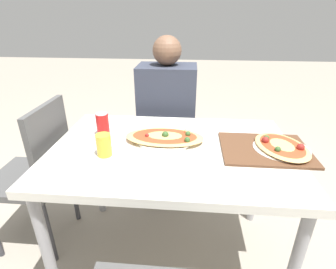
# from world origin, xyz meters

# --- Properties ---
(ground_plane) EXTENTS (14.00, 14.00, 0.00)m
(ground_plane) POSITION_xyz_m (0.00, 0.00, 0.00)
(ground_plane) COLOR #9E9384
(dining_table) EXTENTS (1.18, 0.80, 0.73)m
(dining_table) POSITION_xyz_m (0.00, 0.00, 0.65)
(dining_table) COLOR silver
(dining_table) RESTS_ON ground_plane
(chair_far_seated) EXTENTS (0.40, 0.40, 0.90)m
(chair_far_seated) POSITION_xyz_m (-0.08, 0.73, 0.51)
(chair_far_seated) COLOR #4C4C4C
(chair_far_seated) RESTS_ON ground_plane
(chair_side_left) EXTENTS (0.40, 0.40, 0.90)m
(chair_side_left) POSITION_xyz_m (-0.78, 0.07, 0.51)
(chair_side_left) COLOR #4C4C4C
(chair_side_left) RESTS_ON ground_plane
(person_seated) EXTENTS (0.40, 0.30, 1.20)m
(person_seated) POSITION_xyz_m (-0.08, 0.62, 0.71)
(person_seated) COLOR #2D2D38
(person_seated) RESTS_ON ground_plane
(pizza_main) EXTENTS (0.41, 0.28, 0.06)m
(pizza_main) POSITION_xyz_m (-0.04, 0.07, 0.75)
(pizza_main) COLOR white
(pizza_main) RESTS_ON dining_table
(soda_can) EXTENTS (0.07, 0.07, 0.12)m
(soda_can) POSITION_xyz_m (-0.38, 0.11, 0.79)
(soda_can) COLOR red
(soda_can) RESTS_ON dining_table
(drink_glass) EXTENTS (0.07, 0.07, 0.10)m
(drink_glass) POSITION_xyz_m (-0.30, -0.10, 0.78)
(drink_glass) COLOR gold
(drink_glass) RESTS_ON dining_table
(serving_tray) EXTENTS (0.41, 0.33, 0.01)m
(serving_tray) POSITION_xyz_m (0.45, 0.01, 0.74)
(serving_tray) COLOR brown
(serving_tray) RESTS_ON dining_table
(pizza_second) EXTENTS (0.30, 0.36, 0.06)m
(pizza_second) POSITION_xyz_m (0.52, 0.01, 0.75)
(pizza_second) COLOR white
(pizza_second) RESTS_ON dining_table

